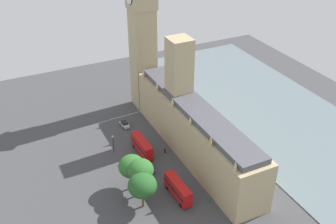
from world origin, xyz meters
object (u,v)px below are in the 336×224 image
object	(u,v)px
car_blue_midblock	(149,168)
plane_tree_near_tower	(141,170)
street_lamp_by_river_gate	(113,141)
pedestrian_far_end	(165,150)
pedestrian_opposite_hall	(208,200)
parliament_building	(193,126)
clock_tower	(142,18)
double_decker_bus_kerbside	(142,146)
car_silver_leading	(125,124)
plane_tree_under_trees	(132,166)
plane_tree_trailing	(142,186)
double_decker_bus_corner	(178,189)

from	to	relation	value
car_blue_midblock	plane_tree_near_tower	world-z (taller)	plane_tree_near_tower
street_lamp_by_river_gate	pedestrian_far_end	bearing A→B (deg)	153.38
pedestrian_opposite_hall	pedestrian_far_end	xyz separation A→B (m)	(0.88, -23.59, 0.08)
parliament_building	clock_tower	distance (m)	39.29
double_decker_bus_kerbside	pedestrian_opposite_hall	distance (m)	27.25
parliament_building	street_lamp_by_river_gate	xyz separation A→B (m)	(21.25, -9.61, -4.71)
car_silver_leading	double_decker_bus_kerbside	xyz separation A→B (m)	(0.42, 15.85, 1.75)
pedestrian_opposite_hall	plane_tree_under_trees	bearing A→B (deg)	134.57
pedestrian_far_end	plane_tree_trailing	world-z (taller)	plane_tree_trailing
clock_tower	plane_tree_trailing	xyz separation A→B (m)	(20.47, 47.04, -24.61)
plane_tree_trailing	double_decker_bus_kerbside	bearing A→B (deg)	-112.17
plane_tree_near_tower	plane_tree_under_trees	bearing A→B (deg)	-71.04
pedestrian_far_end	plane_tree_under_trees	distance (m)	18.65
double_decker_bus_corner	plane_tree_trailing	size ratio (longest dim) A/B	1.08
plane_tree_near_tower	car_silver_leading	bearing A→B (deg)	-103.02
car_blue_midblock	pedestrian_opposite_hall	world-z (taller)	car_blue_midblock
car_silver_leading	plane_tree_trailing	world-z (taller)	plane_tree_trailing
double_decker_bus_corner	pedestrian_opposite_hall	world-z (taller)	double_decker_bus_corner
double_decker_bus_kerbside	plane_tree_near_tower	xyz separation A→B (m)	(6.97, 16.10, 5.25)
car_blue_midblock	pedestrian_opposite_hall	distance (m)	19.95
car_blue_midblock	plane_tree_trailing	size ratio (longest dim) A/B	0.44
car_silver_leading	double_decker_bus_corner	size ratio (longest dim) A/B	0.42
double_decker_bus_kerbside	double_decker_bus_corner	size ratio (longest dim) A/B	1.00
double_decker_bus_corner	plane_tree_trailing	world-z (taller)	plane_tree_trailing
double_decker_bus_corner	plane_tree_near_tower	world-z (taller)	plane_tree_near_tower
car_silver_leading	clock_tower	bearing A→B (deg)	-141.35
double_decker_bus_corner	plane_tree_trailing	distance (m)	10.25
pedestrian_opposite_hall	plane_tree_near_tower	xyz separation A→B (m)	(14.02, -10.15, 7.19)
clock_tower	pedestrian_opposite_hall	distance (m)	61.40
car_silver_leading	pedestrian_opposite_hall	bearing A→B (deg)	94.95
car_blue_midblock	parliament_building	bearing A→B (deg)	-173.62
car_blue_midblock	plane_tree_trailing	distance (m)	15.06
car_blue_midblock	double_decker_bus_corner	xyz separation A→B (m)	(-2.62, 12.79, 1.75)
clock_tower	plane_tree_under_trees	xyz separation A→B (m)	(20.26, 39.52, -24.22)
double_decker_bus_kerbside	plane_tree_under_trees	bearing A→B (deg)	56.44
clock_tower	double_decker_bus_kerbside	bearing A→B (deg)	65.47
parliament_building	double_decker_bus_kerbside	size ratio (longest dim) A/B	5.51
pedestrian_far_end	plane_tree_under_trees	size ratio (longest dim) A/B	0.17
plane_tree_near_tower	plane_tree_trailing	bearing A→B (deg)	72.65
pedestrian_opposite_hall	pedestrian_far_end	bearing A→B (deg)	88.23
double_decker_bus_kerbside	clock_tower	bearing A→B (deg)	-115.89
pedestrian_far_end	plane_tree_near_tower	distance (m)	20.10
clock_tower	pedestrian_far_end	size ratio (longest dim) A/B	35.26
car_silver_leading	pedestrian_opposite_hall	size ratio (longest dim) A/B	2.89
parliament_building	plane_tree_near_tower	xyz separation A→B (m)	(20.83, 10.62, -0.99)
double_decker_bus_kerbside	plane_tree_trailing	xyz separation A→B (m)	(8.30, 20.37, 4.15)
double_decker_bus_corner	pedestrian_far_end	bearing A→B (deg)	-107.49
pedestrian_opposite_hall	street_lamp_by_river_gate	size ratio (longest dim) A/B	0.26
double_decker_bus_corner	street_lamp_by_river_gate	distance (m)	26.60
pedestrian_opposite_hall	street_lamp_by_river_gate	distance (m)	33.82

